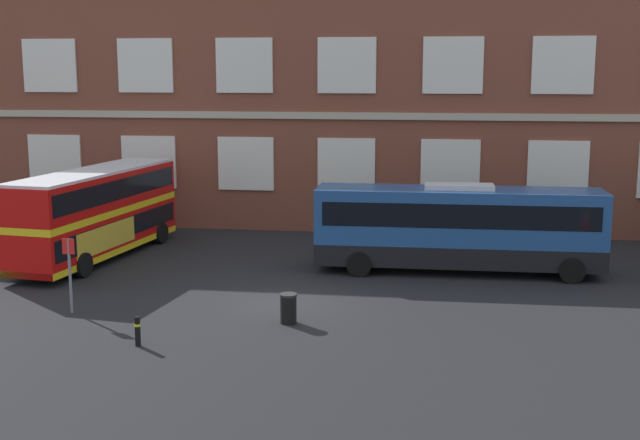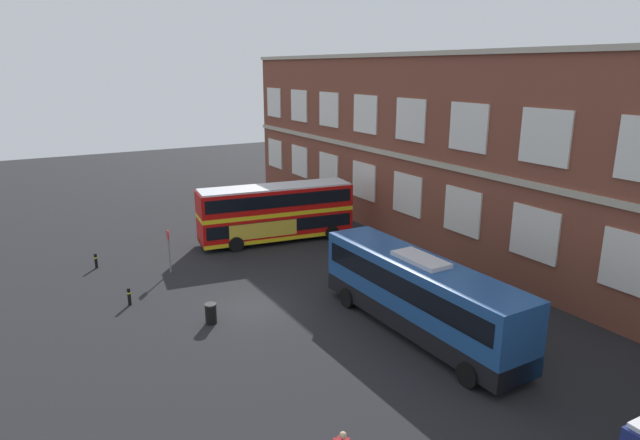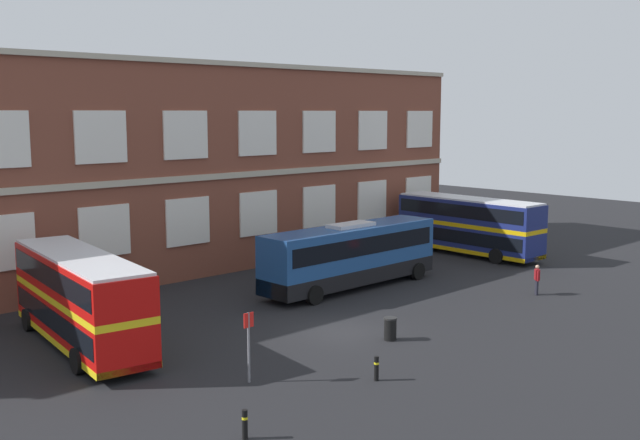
{
  "view_description": "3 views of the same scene",
  "coord_description": "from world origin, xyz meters",
  "px_view_note": "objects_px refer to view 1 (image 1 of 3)",
  "views": [
    {
      "loc": [
        5.67,
        -29.25,
        8.5
      ],
      "look_at": [
        0.83,
        4.15,
        2.43
      ],
      "focal_mm": 46.8,
      "sensor_mm": 36.0,
      "label": 1
    },
    {
      "loc": [
        24.67,
        -9.89,
        12.19
      ],
      "look_at": [
        0.55,
        3.94,
        4.39
      ],
      "focal_mm": 30.67,
      "sensor_mm": 36.0,
      "label": 2
    },
    {
      "loc": [
        -23.77,
        -23.77,
        10.1
      ],
      "look_at": [
        0.77,
        2.37,
        4.92
      ],
      "focal_mm": 42.09,
      "sensor_mm": 36.0,
      "label": 3
    }
  ],
  "objects_px": {
    "touring_coach": "(458,228)",
    "safety_bollard_east": "(138,331)",
    "double_decker_near": "(96,212)",
    "bus_stand_flag": "(70,268)",
    "station_litter_bin": "(288,308)"
  },
  "relations": [
    {
      "from": "double_decker_near",
      "to": "bus_stand_flag",
      "type": "height_order",
      "value": "double_decker_near"
    },
    {
      "from": "touring_coach",
      "to": "station_litter_bin",
      "type": "distance_m",
      "value": 10.13
    },
    {
      "from": "double_decker_near",
      "to": "station_litter_bin",
      "type": "bearing_deg",
      "value": -39.23
    },
    {
      "from": "double_decker_near",
      "to": "touring_coach",
      "type": "bearing_deg",
      "value": -1.23
    },
    {
      "from": "bus_stand_flag",
      "to": "safety_bollard_east",
      "type": "distance_m",
      "value": 4.94
    },
    {
      "from": "double_decker_near",
      "to": "bus_stand_flag",
      "type": "bearing_deg",
      "value": -72.9
    },
    {
      "from": "touring_coach",
      "to": "station_litter_bin",
      "type": "relative_size",
      "value": 11.68
    },
    {
      "from": "touring_coach",
      "to": "safety_bollard_east",
      "type": "height_order",
      "value": "touring_coach"
    },
    {
      "from": "double_decker_near",
      "to": "station_litter_bin",
      "type": "relative_size",
      "value": 10.91
    },
    {
      "from": "station_litter_bin",
      "to": "safety_bollard_east",
      "type": "distance_m",
      "value": 5.21
    },
    {
      "from": "bus_stand_flag",
      "to": "station_litter_bin",
      "type": "distance_m",
      "value": 7.94
    },
    {
      "from": "station_litter_bin",
      "to": "bus_stand_flag",
      "type": "bearing_deg",
      "value": 179.2
    },
    {
      "from": "double_decker_near",
      "to": "station_litter_bin",
      "type": "height_order",
      "value": "double_decker_near"
    },
    {
      "from": "touring_coach",
      "to": "safety_bollard_east",
      "type": "distance_m",
      "value": 15.13
    },
    {
      "from": "double_decker_near",
      "to": "touring_coach",
      "type": "height_order",
      "value": "double_decker_near"
    }
  ]
}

